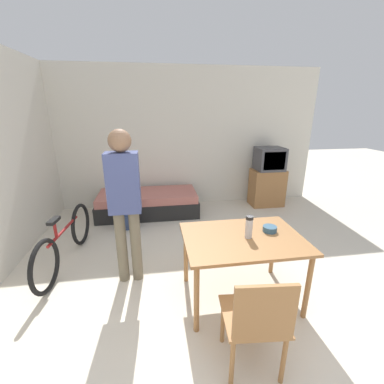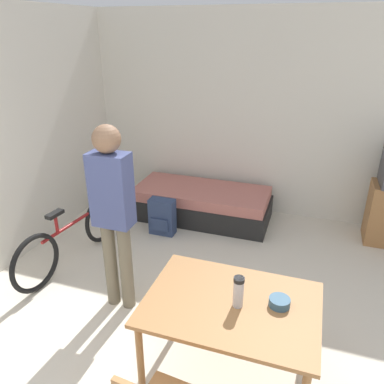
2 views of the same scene
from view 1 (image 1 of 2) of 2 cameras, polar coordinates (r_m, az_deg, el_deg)
ground_plane at (r=2.41m, az=9.38°, el=-36.14°), size 20.00×20.00×0.00m
wall_back at (r=5.21m, az=-3.02°, el=11.72°), size 5.67×0.06×2.70m
daybed at (r=4.95m, az=-9.71°, el=-2.48°), size 1.85×0.82×0.43m
tv at (r=5.45m, az=16.49°, el=3.05°), size 0.65×0.45×1.20m
dining_table at (r=2.68m, az=11.17°, el=-11.33°), size 1.18×0.84×0.73m
wooden_chair at (r=2.10m, az=14.33°, el=-25.74°), size 0.50×0.50×0.89m
bicycle at (r=3.72m, az=-26.32°, el=-9.79°), size 0.23×1.67×0.71m
person_standing at (r=2.85m, az=-14.76°, el=-1.15°), size 0.34×0.23×1.75m
thermos_flask at (r=2.58m, az=12.56°, el=-7.35°), size 0.07×0.07×0.23m
mate_bowl at (r=2.80m, az=16.90°, el=-7.85°), size 0.14×0.14×0.06m
backpack at (r=4.42m, az=-14.21°, el=-5.10°), size 0.32×0.19×0.48m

